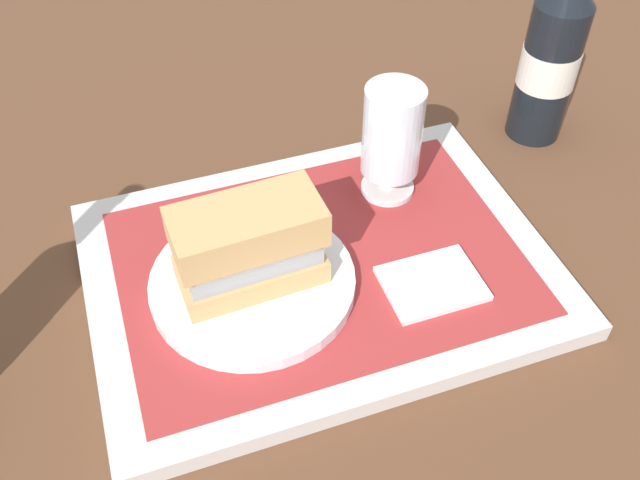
# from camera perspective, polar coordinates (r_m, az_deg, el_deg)

# --- Properties ---
(ground_plane) EXTENTS (3.00, 3.00, 0.00)m
(ground_plane) POSITION_cam_1_polar(r_m,az_deg,el_deg) (0.70, -0.00, -2.86)
(ground_plane) COLOR brown
(tray) EXTENTS (0.44, 0.32, 0.02)m
(tray) POSITION_cam_1_polar(r_m,az_deg,el_deg) (0.69, -0.00, -2.32)
(tray) COLOR silver
(tray) RESTS_ON ground_plane
(placemat) EXTENTS (0.38, 0.27, 0.00)m
(placemat) POSITION_cam_1_polar(r_m,az_deg,el_deg) (0.68, -0.00, -1.72)
(placemat) COLOR #9E2D2D
(placemat) RESTS_ON tray
(plate) EXTENTS (0.19, 0.19, 0.01)m
(plate) POSITION_cam_1_polar(r_m,az_deg,el_deg) (0.66, -5.46, -3.45)
(plate) COLOR white
(plate) RESTS_ON placemat
(sandwich) EXTENTS (0.14, 0.07, 0.08)m
(sandwich) POSITION_cam_1_polar(r_m,az_deg,el_deg) (0.62, -5.48, -0.34)
(sandwich) COLOR tan
(sandwich) RESTS_ON plate
(beer_glass) EXTENTS (0.06, 0.06, 0.12)m
(beer_glass) POSITION_cam_1_polar(r_m,az_deg,el_deg) (0.71, 5.82, 8.25)
(beer_glass) COLOR silver
(beer_glass) RESTS_ON placemat
(napkin_folded) EXTENTS (0.09, 0.07, 0.01)m
(napkin_folded) POSITION_cam_1_polar(r_m,az_deg,el_deg) (0.67, 9.03, -3.48)
(napkin_folded) COLOR white
(napkin_folded) RESTS_ON placemat
(beer_bottle) EXTENTS (0.07, 0.07, 0.27)m
(beer_bottle) POSITION_cam_1_polar(r_m,az_deg,el_deg) (0.85, 18.19, 13.98)
(beer_bottle) COLOR black
(beer_bottle) RESTS_ON ground_plane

